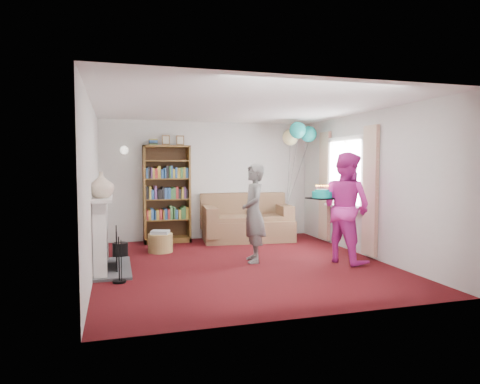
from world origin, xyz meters
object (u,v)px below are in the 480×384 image
object	(u,v)px
bookcase	(166,195)
sofa	(246,223)
person_magenta	(346,208)
birthday_cake	(322,195)
person_striped	(254,213)

from	to	relation	value
bookcase	sofa	bearing A→B (deg)	-7.85
bookcase	person_magenta	bearing A→B (deg)	-45.47
person_magenta	birthday_cake	distance (m)	0.45
person_striped	bookcase	bearing A→B (deg)	-143.75
bookcase	person_magenta	xyz separation A→B (m)	(2.60, -2.65, -0.07)
bookcase	birthday_cake	distance (m)	3.38
bookcase	person_striped	size ratio (longest dim) A/B	1.36
bookcase	birthday_cake	size ratio (longest dim) A/B	5.67
bookcase	person_magenta	distance (m)	3.71
person_striped	birthday_cake	xyz separation A→B (m)	(1.05, -0.36, 0.30)
birthday_cake	person_striped	bearing A→B (deg)	161.23
sofa	person_striped	size ratio (longest dim) A/B	1.15
person_striped	person_magenta	xyz separation A→B (m)	(1.44, -0.44, 0.09)
person_magenta	birthday_cake	world-z (taller)	person_magenta
person_magenta	sofa	bearing A→B (deg)	0.17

